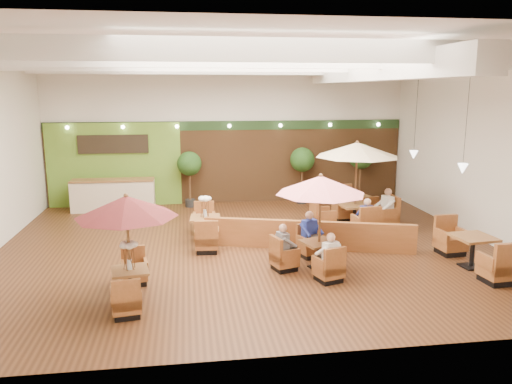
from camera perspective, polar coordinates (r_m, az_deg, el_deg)
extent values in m
plane|color=#381E0F|center=(14.36, -0.91, -6.31)|extent=(14.00, 14.00, 0.00)
cube|color=silver|center=(19.70, -3.13, 6.74)|extent=(14.00, 0.04, 5.50)
cube|color=silver|center=(7.92, 4.43, -0.58)|extent=(14.00, 0.04, 5.50)
cube|color=silver|center=(16.19, 24.55, 4.65)|extent=(0.04, 12.00, 5.50)
cube|color=white|center=(13.70, -0.99, 16.14)|extent=(14.00, 12.00, 0.04)
cube|color=brown|center=(19.77, -3.07, 3.40)|extent=(13.90, 0.10, 3.20)
cube|color=#1E3819|center=(19.61, -3.12, 7.60)|extent=(13.90, 0.12, 0.35)
cube|color=olive|center=(19.83, -15.85, 3.00)|extent=(5.00, 0.08, 3.20)
cube|color=black|center=(19.65, -16.01, 5.27)|extent=(2.60, 0.08, 0.70)
cube|color=white|center=(14.52, 13.25, 13.42)|extent=(0.60, 11.00, 0.60)
cube|color=white|center=(9.73, 2.04, 15.92)|extent=(13.60, 0.12, 0.45)
cube|color=white|center=(12.39, -0.22, 15.00)|extent=(13.60, 0.12, 0.45)
cube|color=white|center=(14.97, -1.62, 14.41)|extent=(13.60, 0.12, 0.45)
cube|color=white|center=(17.65, -2.63, 13.98)|extent=(13.60, 0.12, 0.45)
cylinder|color=black|center=(14.63, 23.02, 8.68)|extent=(0.01, 0.01, 3.20)
cone|color=white|center=(14.77, 22.53, 2.48)|extent=(0.28, 0.28, 0.28)
cylinder|color=black|center=(17.27, 17.89, 9.35)|extent=(0.01, 0.01, 3.20)
cone|color=white|center=(17.39, 17.57, 4.08)|extent=(0.28, 0.28, 0.28)
sphere|color=#FFEAC6|center=(19.78, -20.78, 6.90)|extent=(0.14, 0.14, 0.14)
sphere|color=#FFEAC6|center=(19.44, -14.98, 7.19)|extent=(0.14, 0.14, 0.14)
sphere|color=#FFEAC6|center=(19.31, -9.03, 7.41)|extent=(0.14, 0.14, 0.14)
sphere|color=#FFEAC6|center=(19.38, -3.06, 7.55)|extent=(0.14, 0.14, 0.14)
sphere|color=#FFEAC6|center=(19.65, 2.81, 7.61)|extent=(0.14, 0.14, 0.14)
sphere|color=#FFEAC6|center=(20.12, 8.46, 7.59)|extent=(0.14, 0.14, 0.14)
sphere|color=#FFEAC6|center=(20.78, 13.81, 7.51)|extent=(0.14, 0.14, 0.14)
cube|color=beige|center=(19.25, -15.98, -0.43)|extent=(3.00, 0.70, 1.10)
cube|color=brown|center=(19.13, -16.08, 1.32)|extent=(3.00, 0.75, 0.06)
cube|color=brown|center=(14.14, 5.95, -4.92)|extent=(5.74, 1.83, 0.82)
cube|color=brown|center=(11.07, -14.22, -8.70)|extent=(0.87, 0.87, 0.05)
cylinder|color=black|center=(11.18, -14.14, -10.20)|extent=(0.09, 0.09, 0.59)
cube|color=black|center=(11.30, -14.06, -11.67)|extent=(0.46, 0.46, 0.04)
cube|color=brown|center=(10.43, -14.60, -12.23)|extent=(0.64, 0.64, 0.29)
cube|color=brown|center=(10.12, -15.05, -11.37)|extent=(0.56, 0.18, 0.62)
cube|color=brown|center=(10.35, -16.11, -11.43)|extent=(0.15, 0.50, 0.25)
cube|color=brown|center=(10.37, -13.20, -11.23)|extent=(0.15, 0.50, 0.25)
cube|color=black|center=(10.51, -14.54, -13.26)|extent=(0.57, 0.57, 0.12)
cube|color=brown|center=(11.99, -13.71, -8.98)|extent=(0.64, 0.64, 0.29)
cube|color=brown|center=(12.11, -13.48, -7.42)|extent=(0.56, 0.18, 0.62)
cube|color=brown|center=(11.95, -12.50, -8.09)|extent=(0.15, 0.50, 0.25)
cube|color=brown|center=(11.92, -15.00, -8.26)|extent=(0.15, 0.50, 0.25)
cube|color=black|center=(12.06, -13.66, -9.90)|extent=(0.57, 0.57, 0.12)
cylinder|color=brown|center=(10.92, -14.34, -6.37)|extent=(0.06, 0.06, 2.23)
cone|color=#4E1718|center=(10.67, -14.59, -1.59)|extent=(2.14, 2.14, 0.45)
sphere|color=brown|center=(10.63, -14.65, -0.38)|extent=(0.10, 0.10, 0.10)
cylinder|color=silver|center=(11.03, -14.25, -8.03)|extent=(0.10, 0.10, 0.22)
cube|color=brown|center=(12.62, 7.23, -5.77)|extent=(0.99, 0.99, 0.06)
cylinder|color=black|center=(12.72, 7.19, -7.16)|extent=(0.09, 0.09, 0.61)
cube|color=black|center=(12.83, 7.15, -8.54)|extent=(0.53, 0.53, 0.04)
cube|color=brown|center=(11.94, 8.30, -8.79)|extent=(0.72, 0.72, 0.30)
cube|color=brown|center=(11.62, 8.30, -7.92)|extent=(0.58, 0.26, 0.65)
cube|color=brown|center=(11.74, 7.22, -8.17)|extent=(0.23, 0.51, 0.26)
cube|color=brown|center=(12.02, 9.39, -7.74)|extent=(0.23, 0.51, 0.26)
cube|color=black|center=(12.02, 8.27, -9.75)|extent=(0.64, 0.64, 0.13)
cube|color=brown|center=(13.55, 6.21, -6.25)|extent=(0.72, 0.72, 0.30)
cube|color=brown|center=(13.70, 6.30, -4.83)|extent=(0.58, 0.26, 0.65)
cube|color=brown|center=(13.63, 7.19, -5.34)|extent=(0.23, 0.51, 0.26)
cube|color=brown|center=(13.36, 5.24, -5.65)|extent=(0.23, 0.51, 0.26)
cube|color=black|center=(13.62, 6.19, -7.10)|extent=(0.64, 0.64, 0.13)
cube|color=brown|center=(12.55, 3.25, -7.67)|extent=(0.72, 0.72, 0.30)
cube|color=brown|center=(12.43, 4.38, -6.51)|extent=(0.26, 0.58, 0.65)
cube|color=brown|center=(12.71, 2.67, -6.52)|extent=(0.51, 0.23, 0.26)
cube|color=brown|center=(12.26, 3.88, -7.22)|extent=(0.51, 0.23, 0.26)
cube|color=black|center=(12.62, 3.24, -8.59)|extent=(0.64, 0.64, 0.13)
cylinder|color=brown|center=(12.48, 7.28, -3.61)|extent=(0.06, 0.06, 2.32)
cone|color=#EE737C|center=(12.26, 7.40, 0.82)|extent=(2.23, 2.23, 0.45)
sphere|color=brown|center=(12.22, 7.43, 1.88)|extent=(0.10, 0.10, 0.10)
cube|color=brown|center=(16.28, 11.23, -1.47)|extent=(1.00, 1.00, 0.07)
cylinder|color=black|center=(16.37, 11.17, -2.79)|extent=(0.11, 0.11, 0.73)
cube|color=black|center=(16.47, 11.12, -4.09)|extent=(0.53, 0.53, 0.04)
cube|color=brown|center=(15.43, 12.43, -4.02)|extent=(0.73, 0.73, 0.35)
cube|color=brown|center=(15.08, 12.79, -3.10)|extent=(0.69, 0.16, 0.77)
cube|color=brown|center=(15.25, 11.37, -3.30)|extent=(0.13, 0.61, 0.31)
cube|color=brown|center=(15.51, 13.55, -3.15)|extent=(0.13, 0.61, 0.31)
cube|color=black|center=(15.50, 12.39, -4.92)|extent=(0.65, 0.65, 0.15)
cube|color=brown|center=(17.35, 10.04, -2.19)|extent=(0.73, 0.73, 0.35)
cube|color=brown|center=(17.54, 9.85, -0.92)|extent=(0.69, 0.16, 0.77)
cube|color=brown|center=(17.42, 11.04, -1.43)|extent=(0.13, 0.61, 0.31)
cube|color=brown|center=(17.18, 9.07, -1.54)|extent=(0.13, 0.61, 0.31)
cube|color=black|center=(17.41, 10.01, -3.00)|extent=(0.65, 0.65, 0.15)
cube|color=brown|center=(16.08, 7.62, -3.22)|extent=(0.73, 0.73, 0.35)
cube|color=brown|center=(16.05, 8.66, -2.05)|extent=(0.16, 0.69, 0.77)
cube|color=brown|center=(16.31, 7.26, -2.19)|extent=(0.61, 0.13, 0.31)
cube|color=brown|center=(15.73, 8.04, -2.73)|extent=(0.61, 0.13, 0.31)
cube|color=black|center=(16.14, 7.60, -4.09)|extent=(0.65, 0.65, 0.15)
cube|color=brown|center=(16.75, 14.56, -2.88)|extent=(0.73, 0.73, 0.35)
cube|color=brown|center=(16.59, 13.68, -1.80)|extent=(0.16, 0.69, 0.77)
cube|color=brown|center=(16.43, 15.10, -2.41)|extent=(0.61, 0.13, 0.31)
cube|color=brown|center=(16.98, 14.12, -1.90)|extent=(0.61, 0.13, 0.31)
cube|color=black|center=(16.82, 14.52, -3.72)|extent=(0.65, 0.65, 0.15)
cylinder|color=brown|center=(16.16, 11.31, 0.55)|extent=(0.06, 0.06, 2.76)
cone|color=#CEB98F|center=(15.97, 11.48, 4.78)|extent=(2.65, 2.65, 0.45)
sphere|color=brown|center=(15.95, 11.51, 5.60)|extent=(0.10, 0.10, 0.10)
cube|color=brown|center=(14.71, -5.83, -2.97)|extent=(0.91, 0.91, 0.06)
cylinder|color=black|center=(14.80, -5.81, -4.30)|extent=(0.10, 0.10, 0.67)
cube|color=black|center=(14.90, -5.78, -5.61)|extent=(0.48, 0.48, 0.04)
cube|color=brown|center=(13.90, -5.64, -5.66)|extent=(0.67, 0.67, 0.32)
cube|color=brown|center=(13.56, -5.54, -4.76)|extent=(0.63, 0.14, 0.71)
cube|color=brown|center=(13.85, -6.87, -4.87)|extent=(0.12, 0.56, 0.28)
cube|color=brown|center=(13.84, -4.43, -4.84)|extent=(0.12, 0.56, 0.28)
cube|color=black|center=(13.97, -5.62, -6.57)|extent=(0.59, 0.59, 0.14)
cube|color=brown|center=(15.75, -5.95, -3.59)|extent=(0.67, 0.67, 0.32)
cube|color=brown|center=(15.93, -6.06, -2.29)|extent=(0.63, 0.14, 0.71)
cube|color=brown|center=(15.69, -4.89, -2.86)|extent=(0.12, 0.56, 0.28)
cube|color=brown|center=(15.71, -7.03, -2.89)|extent=(0.12, 0.56, 0.28)
cube|color=black|center=(15.81, -5.93, -4.41)|extent=(0.59, 0.59, 0.14)
cylinder|color=silver|center=(14.68, -5.85, -2.44)|extent=(0.10, 0.10, 0.22)
cube|color=brown|center=(13.68, 23.61, -4.76)|extent=(1.02, 1.02, 0.07)
cylinder|color=black|center=(13.79, 23.48, -6.30)|extent=(0.11, 0.11, 0.72)
cube|color=black|center=(13.90, 23.35, -7.81)|extent=(0.54, 0.54, 0.04)
cube|color=brown|center=(12.98, 25.85, -7.95)|extent=(0.74, 0.74, 0.35)
cube|color=brown|center=(12.65, 26.59, -6.95)|extent=(0.69, 0.17, 0.77)
cube|color=brown|center=(12.72, 24.82, -7.21)|extent=(0.14, 0.61, 0.31)
cube|color=brown|center=(13.11, 27.02, -6.86)|extent=(0.14, 0.61, 0.31)
cube|color=black|center=(13.06, 25.75, -9.00)|extent=(0.66, 0.66, 0.15)
cube|color=brown|center=(14.66, 21.35, -5.40)|extent=(0.74, 0.74, 0.35)
cube|color=brown|center=(14.82, 21.00, -3.87)|extent=(0.69, 0.17, 0.77)
cube|color=brown|center=(14.78, 22.43, -4.46)|extent=(0.14, 0.61, 0.31)
cube|color=brown|center=(14.43, 20.37, -4.69)|extent=(0.14, 0.61, 0.31)
cube|color=black|center=(14.73, 21.28, -6.34)|extent=(0.66, 0.66, 0.15)
cube|color=brown|center=(18.09, 11.45, -0.48)|extent=(1.02, 1.02, 0.06)
cylinder|color=black|center=(18.17, 11.41, -1.53)|extent=(0.10, 0.10, 0.64)
cube|color=black|center=(18.24, 11.36, -2.57)|extent=(0.54, 0.54, 0.04)
cube|color=brown|center=(17.34, 12.40, -2.43)|extent=(0.75, 0.75, 0.31)
cube|color=brown|center=(17.02, 12.51, -1.68)|extent=(0.61, 0.26, 0.68)
cube|color=brown|center=(17.13, 11.67, -1.90)|extent=(0.22, 0.54, 0.27)
cube|color=brown|center=(17.46, 13.18, -1.71)|extent=(0.22, 0.54, 0.27)
cube|color=black|center=(17.39, 12.37, -3.14)|extent=(0.66, 0.66, 0.14)
cube|color=brown|center=(19.03, 10.48, -1.10)|extent=(0.75, 0.75, 0.31)
cube|color=brown|center=(19.22, 10.48, -0.09)|extent=(0.61, 0.26, 0.68)
cube|color=brown|center=(19.15, 11.20, -0.46)|extent=(0.22, 0.54, 0.27)
cube|color=brown|center=(18.83, 9.80, -0.60)|extent=(0.22, 0.54, 0.27)
cube|color=black|center=(19.08, 10.46, -1.76)|extent=(0.66, 0.66, 0.14)
cylinder|color=black|center=(19.34, -7.51, -1.26)|extent=(0.38, 0.38, 0.29)
cylinder|color=#472D19|center=(19.18, -7.57, 0.97)|extent=(0.08, 0.08, 1.24)
sphere|color=#193A12|center=(19.06, -7.63, 3.24)|extent=(0.92, 0.92, 0.92)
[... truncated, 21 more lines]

